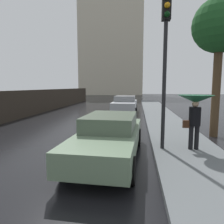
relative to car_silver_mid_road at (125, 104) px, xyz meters
The scene contains 6 objects.
car_silver_mid_road is the anchor object (origin of this frame).
car_green_far_ahead 10.53m from the car_silver_mid_road, 88.95° to the right, with size 1.89×4.67×1.30m.
pedestrian_with_umbrella_near 10.18m from the car_silver_mid_road, 74.05° to the right, with size 1.10×1.10×1.73m.
traffic_light 10.32m from the car_silver_mid_road, 79.51° to the right, with size 0.26×0.39×4.73m.
street_tree_near 9.22m from the car_silver_mid_road, 59.50° to the right, with size 2.21×2.21×5.71m.
distant_tower 41.87m from the car_silver_mid_road, 99.18° to the left, with size 16.89×12.71×29.11m.
Camera 1 is at (3.48, -0.32, 2.14)m, focal length 33.35 mm.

